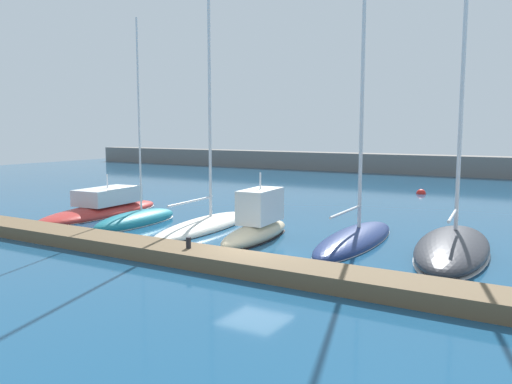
{
  "coord_description": "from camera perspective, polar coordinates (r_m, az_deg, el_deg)",
  "views": [
    {
      "loc": [
        10.59,
        -17.56,
        5.23
      ],
      "look_at": [
        -2.12,
        3.55,
        2.25
      ],
      "focal_mm": 36.73,
      "sensor_mm": 36.0,
      "label": 1
    }
  ],
  "objects": [
    {
      "name": "sailboat_charcoal_sixth",
      "position": [
        23.55,
        20.62,
        -5.58
      ],
      "size": [
        3.8,
        9.38,
        14.17
      ],
      "rotation": [
        0.0,
        0.0,
        1.67
      ],
      "color": "#2D2D33",
      "rests_on": "ground_plane"
    },
    {
      "name": "breakwater_seawall",
      "position": [
        62.58,
        21.26,
        2.67
      ],
      "size": [
        108.0,
        2.98,
        2.25
      ],
      "primitive_type": "cube",
      "color": "slate",
      "rests_on": "ground_plane"
    },
    {
      "name": "dock_pier",
      "position": [
        19.72,
        -2.59,
        -7.64
      ],
      "size": [
        34.09,
        1.92,
        0.57
      ],
      "primitive_type": "cube",
      "color": "brown",
      "rests_on": "ground_plane"
    },
    {
      "name": "sailboat_navy_fifth",
      "position": [
        24.63,
        10.74,
        -4.86
      ],
      "size": [
        2.51,
        8.97,
        14.98
      ],
      "rotation": [
        0.0,
        0.0,
        1.61
      ],
      "color": "navy",
      "rests_on": "ground_plane"
    },
    {
      "name": "ground_plane",
      "position": [
        21.16,
        -0.05,
        -7.41
      ],
      "size": [
        120.0,
        120.0,
        0.0
      ],
      "primitive_type": "plane",
      "color": "navy"
    },
    {
      "name": "mooring_buoy_red",
      "position": [
        44.37,
        17.53,
        -0.19
      ],
      "size": [
        0.77,
        0.77,
        0.77
      ],
      "primitive_type": "sphere",
      "color": "red",
      "rests_on": "ground_plane"
    },
    {
      "name": "motorboat_sand_fourth",
      "position": [
        24.92,
        0.17,
        -3.42
      ],
      "size": [
        2.1,
        6.29,
        3.37
      ],
      "rotation": [
        0.0,
        0.0,
        1.66
      ],
      "color": "beige",
      "rests_on": "ground_plane"
    },
    {
      "name": "sailboat_ivory_third",
      "position": [
        27.8,
        -5.55,
        -3.44
      ],
      "size": [
        2.96,
        9.12,
        18.07
      ],
      "rotation": [
        0.0,
        0.0,
        1.66
      ],
      "color": "silver",
      "rests_on": "ground_plane"
    },
    {
      "name": "motorboat_red_nearest",
      "position": [
        33.6,
        -16.31,
        -1.69
      ],
      "size": [
        3.63,
        9.89,
        2.76
      ],
      "rotation": [
        0.0,
        0.0,
        1.65
      ],
      "color": "#B72D28",
      "rests_on": "ground_plane"
    },
    {
      "name": "sailboat_teal_second",
      "position": [
        29.59,
        -12.92,
        -2.96
      ],
      "size": [
        2.31,
        6.47,
        11.43
      ],
      "rotation": [
        0.0,
        0.0,
        1.64
      ],
      "color": "#19707F",
      "rests_on": "ground_plane"
    },
    {
      "name": "dock_bollard",
      "position": [
        20.79,
        -7.36,
        -5.5
      ],
      "size": [
        0.2,
        0.2,
        0.44
      ],
      "primitive_type": "cylinder",
      "color": "black",
      "rests_on": "dock_pier"
    }
  ]
}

